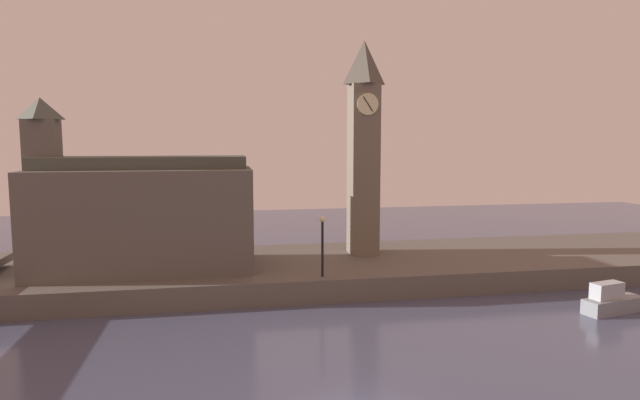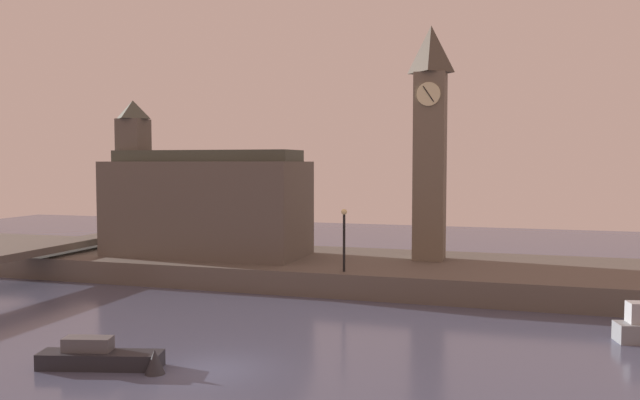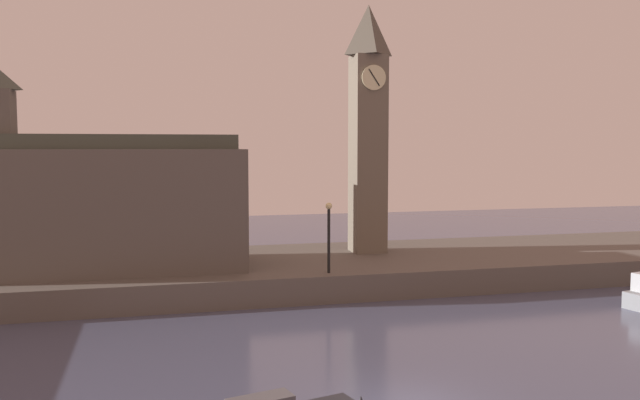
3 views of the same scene
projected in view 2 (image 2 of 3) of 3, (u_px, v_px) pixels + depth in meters
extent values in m
plane|color=#474C66|center=(213.00, 371.00, 24.99)|extent=(120.00, 120.00, 0.00)
cube|color=#5B544C|center=(344.00, 270.00, 44.04)|extent=(70.00, 12.00, 1.50)
cube|color=#6B6051|center=(430.00, 167.00, 43.37)|extent=(2.06, 2.06, 12.67)
cylinder|color=beige|center=(428.00, 94.00, 42.05)|extent=(1.57, 0.12, 1.57)
cube|color=black|center=(428.00, 94.00, 41.98)|extent=(0.75, 0.04, 1.07)
pyramid|color=#4A4339|center=(431.00, 49.00, 42.90)|extent=(2.27, 2.27, 3.19)
cube|color=#5B544C|center=(208.00, 208.00, 45.86)|extent=(14.01, 6.45, 6.72)
cube|color=#5B544C|center=(134.00, 185.00, 47.52)|extent=(1.91, 1.91, 9.87)
pyramid|color=#474C42|center=(133.00, 110.00, 47.19)|extent=(2.10, 2.10, 1.37)
cube|color=#42473D|center=(207.00, 156.00, 45.63)|extent=(13.31, 3.87, 0.80)
cylinder|color=black|center=(344.00, 243.00, 38.78)|extent=(0.16, 0.16, 3.48)
sphere|color=#F2E099|center=(344.00, 212.00, 38.66)|extent=(0.36, 0.36, 0.36)
cube|color=#232328|center=(101.00, 360.00, 25.30)|extent=(5.00, 2.29, 0.64)
cube|color=#515156|center=(88.00, 344.00, 25.44)|extent=(2.03, 1.23, 0.55)
cone|color=#232328|center=(155.00, 365.00, 24.59)|extent=(1.22, 1.22, 1.22)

